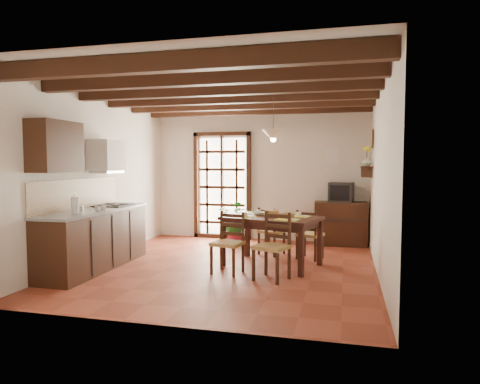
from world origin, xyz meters
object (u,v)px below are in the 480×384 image
(kitchen_counter, at_px, (95,238))
(pendant_lamp, at_px, (273,134))
(sideboard, at_px, (341,224))
(potted_plant, at_px, (235,215))
(chair_far_right, at_px, (310,244))
(chair_far_left, at_px, (271,240))
(chair_near_left, at_px, (228,254))
(dining_table, at_px, (272,223))
(chair_near_right, at_px, (272,259))
(crt_tv, at_px, (341,192))

(kitchen_counter, relative_size, pendant_lamp, 2.66)
(sideboard, relative_size, potted_plant, 0.56)
(kitchen_counter, distance_m, pendant_lamp, 3.20)
(kitchen_counter, bearing_deg, chair_far_right, 24.59)
(chair_far_left, distance_m, pendant_lamp, 1.95)
(chair_near_left, distance_m, sideboard, 3.05)
(kitchen_counter, distance_m, chair_far_left, 2.97)
(kitchen_counter, distance_m, dining_table, 2.75)
(chair_far_left, xyz_separation_m, potted_plant, (-0.87, 0.84, 0.31))
(chair_near_right, height_order, pendant_lamp, pendant_lamp)
(kitchen_counter, height_order, chair_far_left, kitchen_counter)
(chair_near_left, bearing_deg, chair_far_right, 57.93)
(crt_tv, bearing_deg, chair_far_right, -102.02)
(chair_near_left, distance_m, chair_far_right, 1.64)
(chair_far_left, bearing_deg, pendant_lamp, 125.72)
(sideboard, bearing_deg, pendant_lamp, -120.33)
(chair_far_right, distance_m, crt_tv, 1.66)
(chair_far_left, distance_m, chair_far_right, 0.72)
(sideboard, xyz_separation_m, potted_plant, (-2.06, -0.34, 0.14))
(chair_near_left, distance_m, pendant_lamp, 2.01)
(chair_far_right, relative_size, pendant_lamp, 0.99)
(chair_far_left, height_order, chair_far_right, chair_far_right)
(dining_table, relative_size, chair_far_right, 1.95)
(chair_near_left, height_order, crt_tv, crt_tv)
(chair_far_left, relative_size, pendant_lamp, 0.99)
(dining_table, bearing_deg, sideboard, 78.31)
(dining_table, distance_m, potted_plant, 1.94)
(chair_far_right, xyz_separation_m, sideboard, (0.49, 1.38, 0.16))
(chair_far_left, bearing_deg, dining_table, 124.33)
(potted_plant, xyz_separation_m, pendant_lamp, (1.02, -1.55, 1.51))
(kitchen_counter, relative_size, potted_plant, 1.25)
(chair_near_right, distance_m, sideboard, 2.94)
(chair_near_left, xyz_separation_m, chair_far_left, (0.41, 1.42, -0.02))
(sideboard, height_order, crt_tv, crt_tv)
(dining_table, relative_size, chair_near_right, 1.75)
(chair_far_right, distance_m, potted_plant, 1.90)
(kitchen_counter, relative_size, chair_near_right, 2.40)
(chair_far_left, relative_size, potted_plant, 0.46)
(chair_far_left, relative_size, chair_far_right, 1.00)
(kitchen_counter, height_order, sideboard, kitchen_counter)
(chair_near_left, relative_size, chair_far_left, 1.07)
(kitchen_counter, xyz_separation_m, chair_far_right, (3.16, 1.45, -0.21))
(pendant_lamp, bearing_deg, potted_plant, 123.38)
(chair_far_left, bearing_deg, potted_plant, -19.58)
(pendant_lamp, bearing_deg, chair_far_right, 42.94)
(dining_table, distance_m, chair_near_left, 0.91)
(chair_near_right, bearing_deg, potted_plant, 134.73)
(chair_near_right, bearing_deg, sideboard, 91.55)
(kitchen_counter, distance_m, chair_far_right, 3.48)
(sideboard, distance_m, potted_plant, 2.10)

